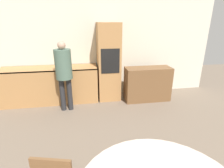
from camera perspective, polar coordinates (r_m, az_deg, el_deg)
name	(u,v)px	position (r m, az deg, el deg)	size (l,w,h in m)	color
wall_back	(96,48)	(4.77, -5.24, 11.48)	(6.48, 0.05, 2.60)	beige
kitchen_counter	(50,85)	(4.71, -19.45, -0.17)	(2.36, 0.60, 0.91)	#AD7A47
oven_unit	(109,63)	(4.53, -1.10, 7.02)	(0.56, 0.59, 1.96)	#AD7A47
sideboard	(147,84)	(4.65, 11.49, 0.00)	(1.17, 0.45, 0.88)	brown
person_standing	(64,69)	(4.00, -15.48, 4.61)	(0.36, 0.36, 1.60)	#262628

